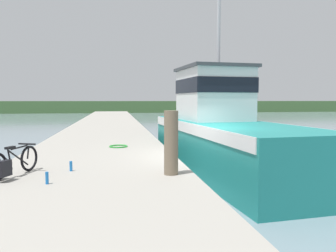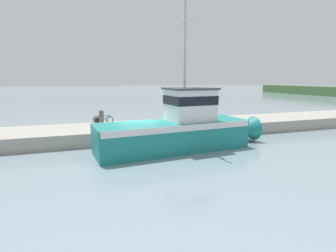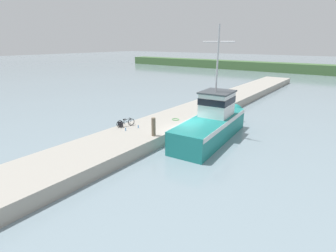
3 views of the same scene
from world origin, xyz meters
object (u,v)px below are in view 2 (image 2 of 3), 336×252
Objects in this scene: mooring_post at (102,121)px; water_bottle_by_bike at (93,124)px; water_bottle_on_curb at (109,124)px; fishing_boat_main at (181,127)px; bicycle_touring at (101,119)px.

mooring_post is 5.84× the size of water_bottle_by_bike.
mooring_post is at bearing 9.99° from water_bottle_by_bike.
fishing_boat_main is at bearing 39.02° from water_bottle_on_curb.
water_bottle_on_curb is (-4.96, -4.02, -0.36)m from fishing_boat_main.
water_bottle_by_bike is at bearing -140.61° from fishing_boat_main.
bicycle_touring is at bearing -149.21° from fishing_boat_main.
fishing_boat_main is 7.43× the size of bicycle_touring.
fishing_boat_main is 5.44m from mooring_post.
water_bottle_by_bike is at bearing -104.99° from water_bottle_on_curb.
bicycle_touring is at bearing 142.65° from water_bottle_by_bike.
fishing_boat_main reaches higher than water_bottle_by_bike.
fishing_boat_main is at bearing 60.47° from mooring_post.
mooring_post is at bearing -124.67° from fishing_boat_main.
mooring_post is 2.70m from water_bottle_by_bike.
fishing_boat_main is 46.87× the size of water_bottle_by_bike.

